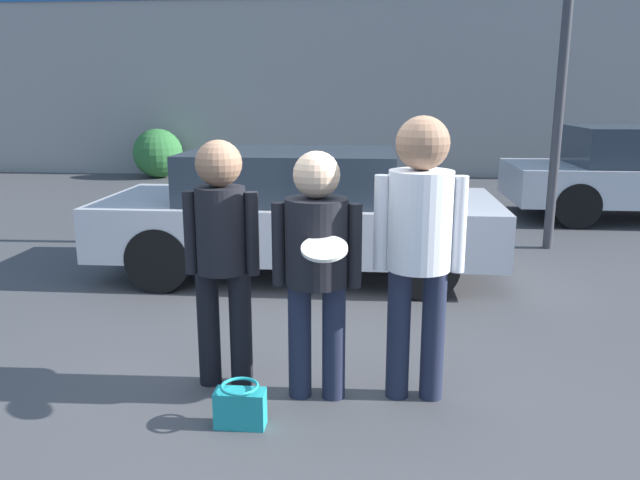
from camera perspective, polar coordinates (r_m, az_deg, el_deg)
The scene contains 8 objects.
ground_plane at distance 4.34m, azimuth -1.52°, elevation -13.34°, with size 56.00×56.00×0.00m, color #3F3F42.
storefront_building at distance 15.02m, azimuth 3.44°, elevation 14.25°, with size 24.00×0.22×4.34m.
person_left at distance 4.11m, azimuth -8.99°, elevation -0.45°, with size 0.49×0.32×1.66m.
person_middle_with_frisbee at distance 3.89m, azimuth -0.30°, elevation -1.37°, with size 0.56×0.61×1.61m.
person_right at distance 3.90m, azimuth 9.08°, elevation 0.75°, with size 0.57×0.40×1.82m.
parked_car_near at distance 6.81m, azimuth -2.09°, elevation 2.66°, with size 4.24×1.82×1.34m.
shrub at distance 15.19m, azimuth -14.60°, elevation 7.68°, with size 1.14×1.14×1.14m.
handbag at distance 3.87m, azimuth -7.31°, elevation -14.84°, with size 0.30×0.23×0.27m.
Camera 1 is at (0.45, -3.85, 1.94)m, focal length 35.00 mm.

